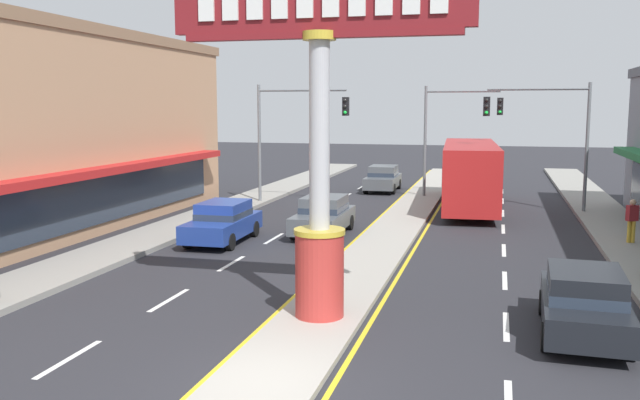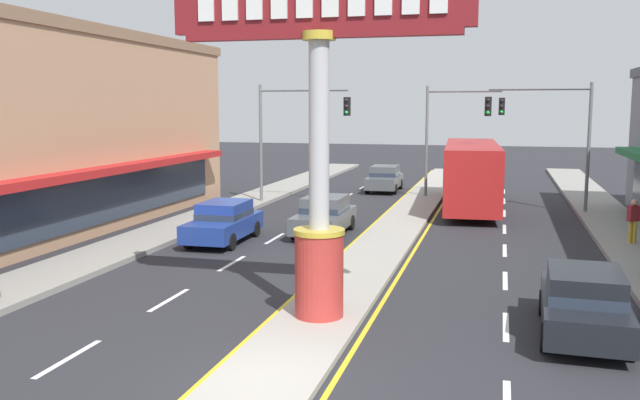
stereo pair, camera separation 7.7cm
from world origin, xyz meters
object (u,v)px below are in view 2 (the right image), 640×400
at_px(traffic_light_median_far, 455,123).
at_px(pedestrian_near_kerb, 633,218).
at_px(district_sign, 319,138).
at_px(traffic_light_left_side, 293,123).
at_px(sedan_far_right_lane, 324,215).
at_px(sedan_far_left_oncoming, 584,302).
at_px(sedan_mid_left_lane, 385,178).
at_px(traffic_light_right_side, 550,125).
at_px(storefront_left, 6,130).
at_px(sedan_near_left_lane, 224,221).
at_px(bus_near_right_lane, 471,172).

relative_size(traffic_light_median_far, pedestrian_near_kerb, 3.90).
height_order(district_sign, traffic_light_left_side, district_sign).
height_order(sedan_far_right_lane, sedan_far_left_oncoming, same).
bearing_deg(sedan_mid_left_lane, traffic_light_right_side, -36.81).
xyz_separation_m(storefront_left, sedan_far_right_lane, (12.58, 2.64, -3.36)).
xyz_separation_m(sedan_near_left_lane, sedan_far_left_oncoming, (11.95, -7.94, 0.00)).
bearing_deg(sedan_far_right_lane, district_sign, -76.19).
xyz_separation_m(traffic_light_right_side, traffic_light_median_far, (-4.69, 4.10, -0.05)).
relative_size(district_sign, storefront_left, 0.33).
distance_m(sedan_far_left_oncoming, pedestrian_near_kerb, 11.10).
bearing_deg(sedan_mid_left_lane, sedan_near_left_lane, -100.97).
bearing_deg(sedan_far_right_lane, traffic_light_median_far, 70.53).
relative_size(district_sign, bus_near_right_lane, 0.71).
xyz_separation_m(traffic_light_median_far, sedan_near_left_lane, (-7.54, -14.44, -3.41)).
bearing_deg(traffic_light_right_side, traffic_light_left_side, -177.95).
bearing_deg(pedestrian_near_kerb, bus_near_right_lane, 126.44).
bearing_deg(sedan_near_left_lane, pedestrian_near_kerb, 10.72).
relative_size(bus_near_right_lane, sedan_near_left_lane, 2.61).
bearing_deg(bus_near_right_lane, traffic_light_left_side, -172.47).
bearing_deg(bus_near_right_lane, district_sign, -97.80).
height_order(traffic_light_left_side, sedan_mid_left_lane, traffic_light_left_side).
bearing_deg(sedan_mid_left_lane, district_sign, -84.00).
bearing_deg(sedan_mid_left_lane, traffic_light_median_far, -31.34).
bearing_deg(sedan_mid_left_lane, storefront_left, -126.15).
bearing_deg(district_sign, traffic_light_left_side, 108.86).
bearing_deg(district_sign, traffic_light_right_side, 71.56).
xyz_separation_m(traffic_light_median_far, sedan_mid_left_lane, (-4.24, 2.58, -3.41)).
bearing_deg(traffic_light_median_far, pedestrian_near_kerb, -58.21).
bearing_deg(traffic_light_right_side, sedan_near_left_lane, -139.79).
relative_size(district_sign, sedan_mid_left_lane, 1.86).
relative_size(sedan_far_right_lane, sedan_far_left_oncoming, 0.99).
bearing_deg(sedan_far_right_lane, sedan_far_left_oncoming, -50.24).
height_order(traffic_light_median_far, sedan_mid_left_lane, traffic_light_median_far).
relative_size(district_sign, sedan_far_left_oncoming, 1.85).
xyz_separation_m(storefront_left, pedestrian_near_kerb, (24.04, 2.98, -3.07)).
xyz_separation_m(bus_near_right_lane, pedestrian_near_kerb, (6.11, -8.28, -0.79)).
relative_size(storefront_left, traffic_light_right_side, 3.98).
bearing_deg(traffic_light_left_side, bus_near_right_lane, 7.53).
xyz_separation_m(district_sign, storefront_left, (-15.25, 8.24, -0.23)).
height_order(traffic_light_left_side, sedan_far_left_oncoming, traffic_light_left_side).
distance_m(district_sign, bus_near_right_lane, 19.85).
bearing_deg(district_sign, storefront_left, 151.61).
relative_size(traffic_light_right_side, bus_near_right_lane, 0.55).
height_order(traffic_light_left_side, pedestrian_near_kerb, traffic_light_left_side).
distance_m(storefront_left, sedan_far_left_oncoming, 22.84).
xyz_separation_m(storefront_left, sedan_near_left_lane, (9.28, 0.19, -3.36)).
bearing_deg(traffic_light_median_far, sedan_near_left_lane, -117.57).
relative_size(traffic_light_right_side, sedan_mid_left_lane, 1.43).
xyz_separation_m(bus_near_right_lane, sedan_far_left_oncoming, (3.30, -19.02, -1.08)).
distance_m(traffic_light_left_side, traffic_light_median_far, 9.05).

